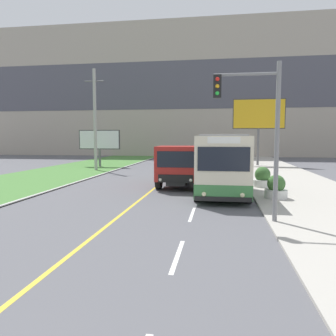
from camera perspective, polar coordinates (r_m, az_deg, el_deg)
apartment_block_background at (r=56.36m, az=5.07°, el=13.13°), size 80.00×8.04×21.32m
city_bus at (r=16.92m, az=9.50°, el=0.47°), size 2.66×5.73×3.16m
dump_truck at (r=19.92m, az=2.10°, el=0.33°), size 2.52×6.58×2.51m
car_distant at (r=35.70m, az=5.55°, el=1.59°), size 1.80×4.30×1.45m
utility_pole_far at (r=30.76m, az=-12.59°, el=8.23°), size 1.80×0.28×9.16m
traffic_light_mast at (r=11.84m, az=15.32°, el=7.82°), size 2.28×0.32×5.59m
billboard_large at (r=36.00m, az=15.53°, el=8.75°), size 5.37×0.24×7.04m
billboard_small at (r=34.31m, az=-11.85°, el=4.69°), size 4.30×0.24×3.77m
planter_round_near at (r=16.74m, az=18.31°, el=-3.33°), size 1.07×1.07×1.14m
planter_round_second at (r=20.37m, az=16.13°, el=-1.69°), size 1.15×1.15×1.19m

